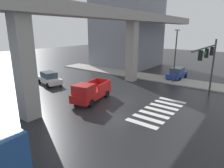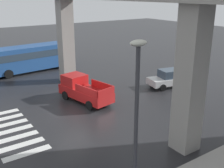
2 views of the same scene
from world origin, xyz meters
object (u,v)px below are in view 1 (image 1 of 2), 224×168
sedan_white (49,78)px  sedan_blue (177,73)px  pickup_truck (90,92)px  street_lamp_near_corner (176,50)px  traffic_signal_mast (209,58)px

sedan_white → sedan_blue: same height
pickup_truck → sedan_blue: bearing=-13.8°
sedan_white → sedan_blue: size_ratio=1.05×
sedan_white → pickup_truck: bearing=-99.2°
pickup_truck → sedan_white: size_ratio=1.18×
sedan_blue → street_lamp_near_corner: (-2.85, -0.49, 3.70)m
traffic_signal_mast → pickup_truck: bearing=125.8°
pickup_truck → street_lamp_near_corner: size_ratio=0.74×
sedan_white → street_lamp_near_corner: 17.24m
sedan_white → traffic_signal_mast: bearing=-73.8°
sedan_blue → traffic_signal_mast: (-8.26, -5.62, 3.70)m
sedan_white → street_lamp_near_corner: (10.68, -13.02, 3.70)m
pickup_truck → traffic_signal_mast: size_ratio=0.62×
sedan_white → sedan_blue: (13.52, -12.54, 0.00)m
traffic_signal_mast → street_lamp_near_corner: size_ratio=1.20×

